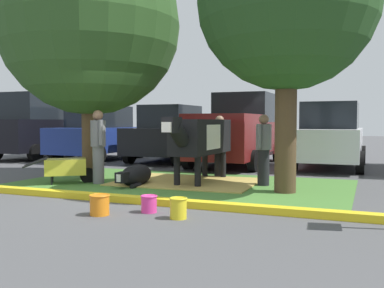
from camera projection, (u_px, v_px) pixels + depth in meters
The scene contains 20 objects.
ground_plane at pixel (136, 194), 8.61m from camera, with size 80.00×80.00×0.00m, color #4C4C4F.
grass_island at pixel (179, 184), 9.95m from camera, with size 7.50×4.41×0.02m, color #477A33.
curb_yellow at pixel (126, 199), 7.77m from camera, with size 8.70×0.24×0.12m, color yellow.
hay_bedding at pixel (187, 182), 10.21m from camera, with size 3.20×2.40×0.04m, color tan.
shade_tree_left at pixel (90, 25), 10.75m from camera, with size 4.45×4.45×6.05m.
shade_tree_right at pixel (287, 1), 8.57m from camera, with size 3.56×3.56×5.60m.
cow_holstein at pixel (200, 137), 10.14m from camera, with size 0.72×3.14×1.53m.
calf_lying at pixel (136, 175), 9.73m from camera, with size 0.48×1.30×0.48m.
person_handler at pixel (220, 144), 11.19m from camera, with size 0.51×0.34×1.59m.
person_visitor_near at pixel (98, 144), 9.96m from camera, with size 0.43×0.38×1.70m.
person_visitor_far at pixel (264, 148), 9.68m from camera, with size 0.34×0.52×1.59m.
wheelbarrow at pixel (67, 167), 10.04m from camera, with size 1.45×1.26×0.63m.
bucket_orange at pixel (100, 204), 6.69m from camera, with size 0.32×0.32×0.32m.
bucket_pink at pixel (149, 203), 6.89m from camera, with size 0.27×0.27×0.27m.
bucket_yellow at pixel (178, 208), 6.44m from camera, with size 0.27×0.27×0.31m.
suv_black at pixel (43, 126), 17.32m from camera, with size 2.12×4.60×2.52m.
sedan_blue at pixel (100, 134), 16.41m from camera, with size 2.02×4.40×2.02m.
sedan_silver at pixel (171, 134), 15.85m from camera, with size 2.02×4.40×2.02m.
pickup_truck_maroon at pixel (238, 131), 14.48m from camera, with size 2.22×5.40×2.42m.
hatchback_white at pixel (330, 136), 13.51m from camera, with size 2.02×4.40×2.02m.
Camera 1 is at (4.25, -7.50, 1.43)m, focal length 40.92 mm.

